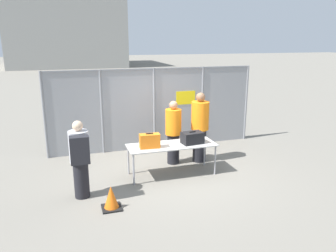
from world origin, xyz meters
The scene contains 11 objects.
ground_plane centered at (0.00, 0.00, 0.00)m, with size 120.00×120.00×0.00m, color slate.
fence_section centered at (0.01, 1.95, 1.24)m, with size 6.14×0.07×2.37m.
inspection_table centered at (-0.13, -0.13, 0.70)m, with size 2.10×0.75×0.75m.
suitcase_orange centered at (-0.69, -0.20, 0.92)m, with size 0.48×0.25×0.35m.
suitcase_black centered at (0.37, -0.18, 0.89)m, with size 0.53×0.37×0.30m.
traveler_hooded centered at (-2.26, -0.75, 0.90)m, with size 0.40×0.62×1.63m.
security_worker_near centered at (0.14, 0.57, 0.86)m, with size 0.41×0.41×1.66m.
security_worker_far centered at (0.84, 0.50, 0.96)m, with size 0.46×0.46×1.85m.
utility_trailer centered at (1.50, 4.28, 0.42)m, with size 3.90×1.96×0.73m.
distant_hangar centered at (-1.88, 35.86, 3.78)m, with size 12.83×11.89×7.56m.
traffic_cone centered at (-1.75, -1.37, 0.21)m, with size 0.37×0.37×0.47m.
Camera 1 is at (-2.41, -7.14, 3.17)m, focal length 35.00 mm.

